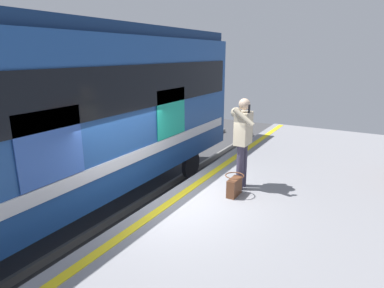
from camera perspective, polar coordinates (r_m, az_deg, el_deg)
The scene contains 8 objects.
ground_plane at distance 6.85m, azimuth -4.41°, elevation -17.35°, with size 24.94×24.94×0.00m, color #3D3D3F.
platform at distance 5.72m, azimuth 18.19°, elevation -18.66°, with size 14.67×5.06×1.14m, color gray.
safety_line at distance 6.14m, azimuth -2.28°, elevation -9.15°, with size 14.38×0.16×0.01m, color yellow.
track_rail_near at distance 7.70m, azimuth -14.58°, elevation -13.14°, with size 19.07×0.08×0.16m, color slate.
track_rail_far at distance 8.68m, azimuth -21.53°, elevation -10.34°, with size 19.07×0.08×0.16m, color slate.
train_carriage at distance 7.39m, azimuth -19.95°, elevation 6.08°, with size 9.52×2.75×4.15m.
passenger at distance 6.27m, azimuth 8.90°, elevation 1.37°, with size 0.57×0.55×1.78m.
handbag at distance 6.16m, azimuth 7.45°, elevation -7.30°, with size 0.39×0.36×0.41m.
Camera 1 is at (4.72, 3.28, 3.73)m, focal length 30.32 mm.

